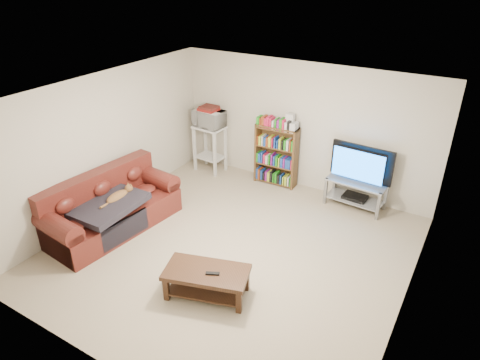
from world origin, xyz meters
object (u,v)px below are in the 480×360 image
Objects in this scene: coffee_table at (207,278)px; tv_stand at (356,189)px; sofa at (110,209)px; bookshelf at (276,154)px.

tv_stand is (0.97, 3.22, 0.07)m from coffee_table.
sofa is at bearing -136.58° from tv_stand.
sofa reaches higher than tv_stand.
sofa reaches higher than coffee_table.
coffee_table is 1.15× the size of tv_stand.
tv_stand is 1.65m from bookshelf.
coffee_table is at bearing -6.95° from sofa.
bookshelf is (1.63, 2.77, 0.29)m from sofa.
bookshelf reaches higher than coffee_table.
bookshelf is (-1.62, 0.08, 0.27)m from tv_stand.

